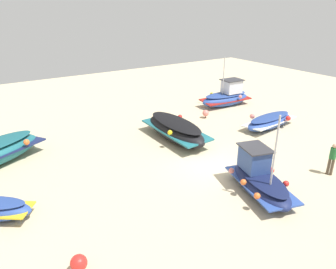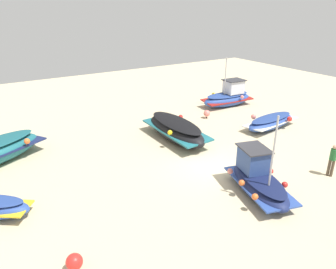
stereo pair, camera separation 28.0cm
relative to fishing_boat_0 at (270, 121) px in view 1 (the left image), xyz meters
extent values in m
plane|color=beige|center=(7.00, 2.18, -0.46)|extent=(52.33, 52.33, 0.00)
ellipsoid|color=#2D4C9E|center=(0.00, 0.00, -0.04)|extent=(4.62, 2.08, 0.93)
cube|color=white|center=(0.00, 0.00, 0.00)|extent=(4.44, 2.07, 0.17)
ellipsoid|color=navy|center=(0.00, 0.00, 0.31)|extent=(4.06, 1.79, 0.22)
sphere|color=#EA7F75|center=(0.88, -0.80, 0.30)|extent=(0.35, 0.35, 0.35)
sphere|color=red|center=(-0.88, 0.80, 0.28)|extent=(0.35, 0.35, 0.35)
ellipsoid|color=black|center=(6.65, -1.79, 0.17)|extent=(1.88, 5.46, 1.32)
cube|color=#1E6670|center=(6.65, -1.79, 0.23)|extent=(1.91, 5.24, 0.17)
ellipsoid|color=black|center=(6.65, -1.79, 0.70)|extent=(1.62, 4.80, 0.26)
sphere|color=yellow|center=(7.68, -0.83, 0.58)|extent=(0.29, 0.29, 0.29)
sphere|color=red|center=(5.62, -2.75, 0.59)|extent=(0.29, 0.29, 0.29)
ellipsoid|color=#2D4C9E|center=(-0.93, -5.45, 0.06)|extent=(4.62, 1.90, 1.16)
cube|color=maroon|center=(-0.93, -5.45, 0.12)|extent=(4.44, 1.88, 0.21)
ellipsoid|color=navy|center=(-0.93, -5.45, 0.50)|extent=(4.06, 1.62, 0.27)
cube|color=silver|center=(-1.48, -5.41, 1.11)|extent=(1.50, 1.24, 1.06)
cube|color=#333338|center=(-1.48, -5.41, 1.67)|extent=(1.74, 1.44, 0.06)
cylinder|color=#B7B7BC|center=(-0.56, -5.47, 2.09)|extent=(0.08, 0.08, 3.02)
sphere|color=yellow|center=(-0.19, -6.38, 0.43)|extent=(0.28, 0.28, 0.28)
sphere|color=#EA7F75|center=(-1.66, -4.51, 0.43)|extent=(0.28, 0.28, 0.28)
sphere|color=orange|center=(14.96, -3.82, 0.62)|extent=(0.32, 0.32, 0.32)
ellipsoid|color=navy|center=(6.89, 5.38, -0.02)|extent=(2.62, 4.27, 0.89)
cube|color=#2D4C9E|center=(6.89, 5.38, 0.02)|extent=(2.63, 4.13, 0.09)
ellipsoid|color=#151E45|center=(6.89, 5.38, 0.35)|extent=(2.30, 3.75, 0.15)
cube|color=#2D4784|center=(6.69, 4.68, 0.94)|extent=(1.33, 1.49, 1.05)
cube|color=#333338|center=(6.69, 4.68, 1.50)|extent=(1.54, 1.73, 0.06)
cylinder|color=#B7B7BC|center=(7.08, 6.03, 1.97)|extent=(0.08, 0.08, 3.11)
sphere|color=orange|center=(8.06, 6.20, 0.28)|extent=(0.27, 0.27, 0.27)
sphere|color=red|center=(6.19, 6.16, 0.22)|extent=(0.27, 0.27, 0.27)
sphere|color=orange|center=(7.75, 5.13, 0.29)|extent=(0.27, 0.27, 0.27)
sphere|color=red|center=(5.88, 5.09, 0.30)|extent=(0.27, 0.27, 0.27)
sphere|color=#EA7F75|center=(7.44, 4.06, 0.26)|extent=(0.27, 0.27, 0.27)
cylinder|color=brown|center=(2.66, 6.01, -0.01)|extent=(0.14, 0.14, 0.90)
cylinder|color=brown|center=(2.60, 6.16, -0.01)|extent=(0.14, 0.14, 0.90)
cylinder|color=#236B33|center=(2.63, 6.09, 0.73)|extent=(0.32, 0.32, 0.56)
sphere|color=tan|center=(2.63, 6.09, 1.12)|extent=(0.22, 0.22, 0.22)
cylinder|color=#3F3F42|center=(2.45, -3.92, -0.39)|extent=(0.08, 0.08, 0.14)
sphere|color=#EA7F75|center=(2.45, -3.92, -0.07)|extent=(0.49, 0.49, 0.49)
sphere|color=red|center=(15.25, 5.41, -0.06)|extent=(0.55, 0.55, 0.55)
camera|label=1|loc=(17.09, 13.43, 7.55)|focal=34.00mm
camera|label=2|loc=(16.85, 13.58, 7.55)|focal=34.00mm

